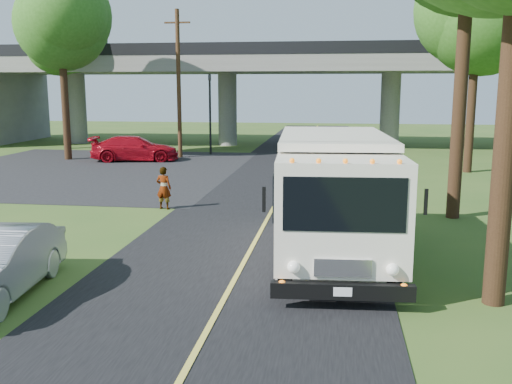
% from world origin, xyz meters
% --- Properties ---
extents(ground, '(120.00, 120.00, 0.00)m').
position_xyz_m(ground, '(0.00, 0.00, 0.00)').
color(ground, '#304E1B').
rests_on(ground, ground).
extents(road, '(7.00, 90.00, 0.02)m').
position_xyz_m(road, '(0.00, 10.00, 0.01)').
color(road, black).
rests_on(road, ground).
extents(parking_lot, '(16.00, 18.00, 0.01)m').
position_xyz_m(parking_lot, '(-11.00, 18.00, 0.01)').
color(parking_lot, black).
rests_on(parking_lot, ground).
extents(lane_line, '(0.12, 90.00, 0.01)m').
position_xyz_m(lane_line, '(0.00, 10.00, 0.03)').
color(lane_line, gold).
rests_on(lane_line, road).
extents(overpass, '(54.00, 10.00, 7.30)m').
position_xyz_m(overpass, '(0.00, 32.00, 4.56)').
color(overpass, slate).
rests_on(overpass, ground).
extents(traffic_signal, '(0.18, 0.22, 5.20)m').
position_xyz_m(traffic_signal, '(-6.00, 26.00, 3.20)').
color(traffic_signal, black).
rests_on(traffic_signal, ground).
extents(utility_pole, '(1.60, 0.26, 9.00)m').
position_xyz_m(utility_pole, '(-7.50, 24.00, 4.59)').
color(utility_pole, '#472D19').
rests_on(utility_pole, ground).
extents(tree_right_far, '(5.77, 5.67, 10.99)m').
position_xyz_m(tree_right_far, '(9.21, 19.84, 8.30)').
color(tree_right_far, '#382314').
rests_on(tree_right_far, ground).
extents(tree_left_lot, '(5.60, 5.50, 10.50)m').
position_xyz_m(tree_left_lot, '(-13.79, 21.84, 7.90)').
color(tree_left_lot, '#382314').
rests_on(tree_left_lot, ground).
extents(tree_left_far, '(5.26, 5.16, 9.89)m').
position_xyz_m(tree_left_far, '(-16.79, 27.84, 7.45)').
color(tree_left_far, '#382314').
rests_on(tree_left_far, ground).
extents(step_van, '(3.23, 7.68, 3.16)m').
position_xyz_m(step_van, '(2.20, 3.76, 1.72)').
color(step_van, silver).
rests_on(step_van, ground).
extents(red_sedan, '(5.47, 3.09, 1.50)m').
position_xyz_m(red_sedan, '(-9.71, 21.93, 0.75)').
color(red_sedan, '#9E0915').
rests_on(red_sedan, ground).
extents(pedestrian, '(0.61, 0.45, 1.55)m').
position_xyz_m(pedestrian, '(-3.91, 8.93, 0.78)').
color(pedestrian, gray).
rests_on(pedestrian, ground).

